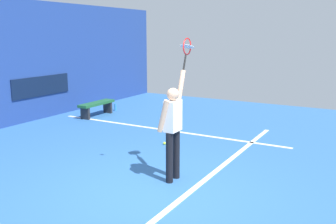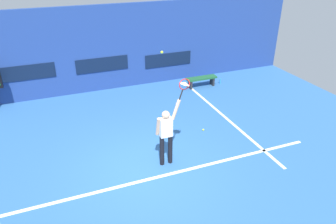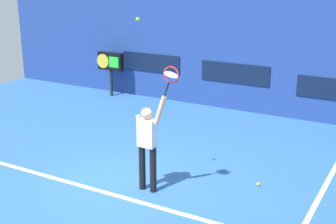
{
  "view_description": "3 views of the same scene",
  "coord_description": "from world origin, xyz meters",
  "px_view_note": "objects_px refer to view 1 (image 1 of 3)",
  "views": [
    {
      "loc": [
        -5.06,
        -3.14,
        2.62
      ],
      "look_at": [
        0.55,
        0.07,
        1.26
      ],
      "focal_mm": 40.3,
      "sensor_mm": 36.0,
      "label": 1
    },
    {
      "loc": [
        -2.09,
        -6.99,
        5.53
      ],
      "look_at": [
        0.87,
        0.57,
        1.33
      ],
      "focal_mm": 33.92,
      "sensor_mm": 36.0,
      "label": 2
    },
    {
      "loc": [
        5.0,
        -7.02,
        4.15
      ],
      "look_at": [
        0.81,
        0.4,
        1.54
      ],
      "focal_mm": 49.4,
      "sensor_mm": 36.0,
      "label": 3
    }
  ],
  "objects_px": {
    "tennis_player": "(173,126)",
    "tennis_racket": "(187,48)",
    "spare_ball": "(164,143)",
    "court_bench": "(97,106)",
    "water_bottle": "(115,107)"
  },
  "relations": [
    {
      "from": "water_bottle",
      "to": "spare_ball",
      "type": "height_order",
      "value": "water_bottle"
    },
    {
      "from": "court_bench",
      "to": "spare_ball",
      "type": "distance_m",
      "value": 3.91
    },
    {
      "from": "tennis_player",
      "to": "tennis_racket",
      "type": "height_order",
      "value": "tennis_racket"
    },
    {
      "from": "tennis_racket",
      "to": "spare_ball",
      "type": "relative_size",
      "value": 9.21
    },
    {
      "from": "court_bench",
      "to": "tennis_racket",
      "type": "bearing_deg",
      "value": -122.35
    },
    {
      "from": "tennis_player",
      "to": "tennis_racket",
      "type": "distance_m",
      "value": 1.43
    },
    {
      "from": "tennis_racket",
      "to": "water_bottle",
      "type": "distance_m",
      "value": 6.59
    },
    {
      "from": "spare_ball",
      "to": "tennis_racket",
      "type": "bearing_deg",
      "value": -136.72
    },
    {
      "from": "spare_ball",
      "to": "court_bench",
      "type": "bearing_deg",
      "value": 64.33
    },
    {
      "from": "tennis_player",
      "to": "court_bench",
      "type": "relative_size",
      "value": 1.41
    },
    {
      "from": "court_bench",
      "to": "tennis_player",
      "type": "bearing_deg",
      "value": -126.53
    },
    {
      "from": "court_bench",
      "to": "water_bottle",
      "type": "height_order",
      "value": "court_bench"
    },
    {
      "from": "tennis_racket",
      "to": "water_bottle",
      "type": "bearing_deg",
      "value": 50.09
    },
    {
      "from": "tennis_player",
      "to": "spare_ball",
      "type": "relative_size",
      "value": 29.03
    },
    {
      "from": "tennis_racket",
      "to": "water_bottle",
      "type": "height_order",
      "value": "tennis_racket"
    }
  ]
}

